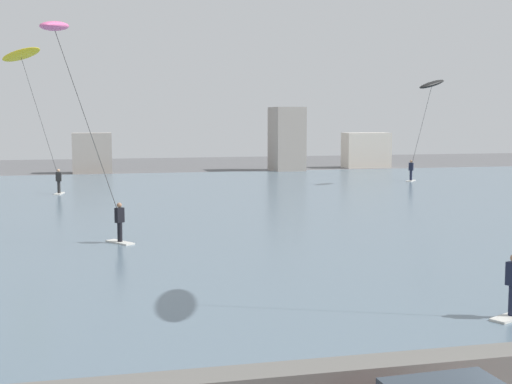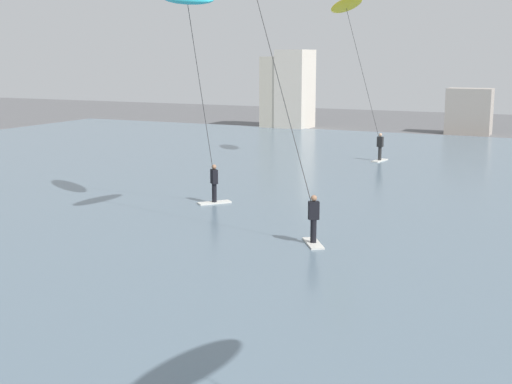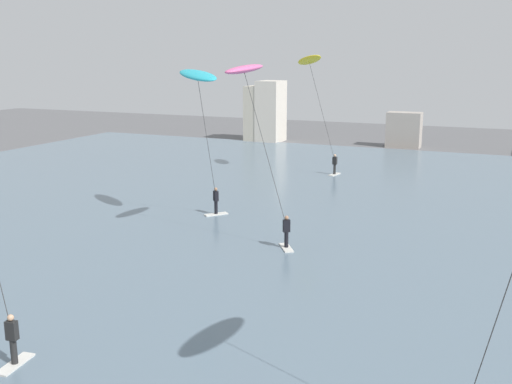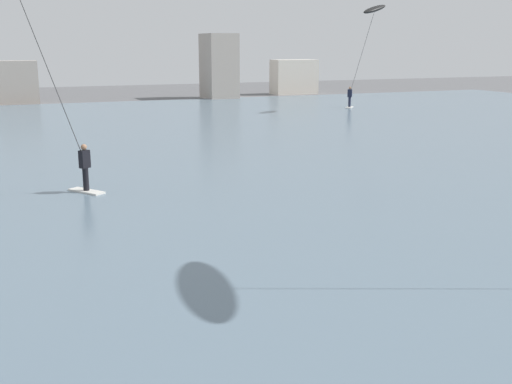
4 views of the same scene
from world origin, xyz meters
name	(u,v)px [view 4 (image 4 of 4)]	position (x,y,z in m)	size (l,w,h in m)	color
water_bay	(169,146)	(0.00, 30.22, 0.05)	(84.00, 52.00, 0.10)	slate
far_shore_buildings	(44,71)	(-3.75, 57.47, 2.77)	(46.26, 5.37, 6.70)	beige
kitesurfer_black	(371,21)	(18.27, 40.92, 6.68)	(2.86, 4.68, 7.92)	silver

